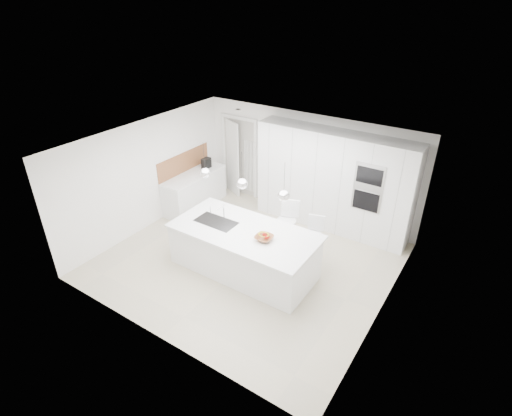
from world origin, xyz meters
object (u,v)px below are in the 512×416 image
Objects in this scene: bar_stool_left at (286,229)px; espresso_machine at (206,163)px; island_base at (243,252)px; fruit_bowl at (264,238)px; bar_stool_right at (312,241)px.

espresso_machine is at bearing 141.22° from bar_stool_left.
island_base is at bearing -40.59° from espresso_machine.
bar_stool_left is at bearing 67.24° from island_base.
island_base is at bearing 176.94° from fruit_bowl.
bar_stool_left is 0.61m from bar_stool_right.
island_base is 2.70× the size of bar_stool_right.
espresso_machine is at bearing 141.87° from island_base.
island_base is 8.44× the size of fruit_bowl.
fruit_bowl is 3.63m from espresso_machine.
espresso_machine is (-2.53, 1.99, 0.60)m from island_base.
espresso_machine is at bearing 146.30° from fruit_bowl.
island_base is 1.06m from bar_stool_left.
fruit_bowl is 1.05m from bar_stool_left.
fruit_bowl is at bearing -133.94° from bar_stool_right.
espresso_machine is 0.22× the size of bar_stool_left.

